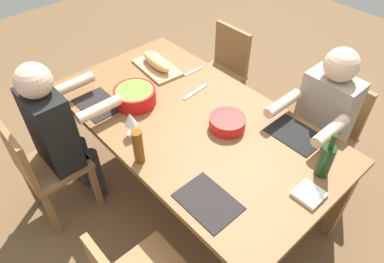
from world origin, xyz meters
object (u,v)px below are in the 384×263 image
(dining_table, at_px, (192,127))
(serving_bowl_salad, at_px, (135,95))
(diner_near_left, at_px, (321,118))
(wine_glass, at_px, (130,120))
(chair_far_right, at_px, (41,166))
(napkin_stack, at_px, (309,194))
(serving_bowl_fruit, at_px, (227,122))
(beer_bottle, at_px, (138,147))
(bread_loaf, at_px, (157,61))
(chair_near_right, at_px, (223,69))
(chair_near_left, at_px, (328,130))
(wine_bottle, at_px, (326,160))
(cutting_board, at_px, (157,68))
(diner_far_right, at_px, (59,129))

(dining_table, distance_m, serving_bowl_salad, 0.44)
(diner_near_left, bearing_deg, wine_glass, 56.97)
(chair_far_right, bearing_deg, napkin_stack, -147.14)
(serving_bowl_fruit, distance_m, beer_bottle, 0.59)
(bread_loaf, bearing_deg, serving_bowl_salad, 122.50)
(chair_near_right, relative_size, bread_loaf, 2.66)
(chair_near_left, distance_m, wine_bottle, 0.78)
(cutting_board, xyz_separation_m, wine_glass, (-0.47, 0.56, 0.11))
(chair_near_left, distance_m, serving_bowl_salad, 1.41)
(dining_table, xyz_separation_m, serving_bowl_salad, (0.38, 0.17, 0.13))
(diner_far_right, height_order, chair_near_right, diner_far_right)
(chair_far_right, xyz_separation_m, wine_bottle, (-1.34, -1.07, 0.37))
(chair_far_right, relative_size, napkin_stack, 6.07)
(wine_bottle, relative_size, wine_glass, 1.75)
(chair_far_right, bearing_deg, diner_near_left, -125.00)
(chair_near_left, relative_size, wine_bottle, 2.93)
(cutting_board, bearing_deg, dining_table, 162.41)
(chair_near_left, bearing_deg, bread_loaf, 29.93)
(cutting_board, height_order, bread_loaf, bread_loaf)
(diner_far_right, relative_size, napkin_stack, 8.57)
(dining_table, distance_m, diner_near_left, 0.86)
(serving_bowl_fruit, bearing_deg, dining_table, 28.17)
(serving_bowl_fruit, bearing_deg, wine_glass, 54.02)
(chair_near_left, relative_size, serving_bowl_fruit, 3.76)
(diner_far_right, height_order, wine_glass, diner_far_right)
(dining_table, xyz_separation_m, chair_near_left, (-0.53, -0.85, -0.18))
(beer_bottle, height_order, wine_glass, beer_bottle)
(chair_far_right, distance_m, beer_bottle, 0.81)
(chair_near_right, height_order, beer_bottle, beer_bottle)
(diner_far_right, bearing_deg, chair_far_right, 90.00)
(serving_bowl_fruit, xyz_separation_m, napkin_stack, (-0.65, 0.07, -0.03))
(serving_bowl_salad, bearing_deg, wine_glass, 140.90)
(serving_bowl_fruit, relative_size, wine_bottle, 0.78)
(chair_near_right, height_order, bread_loaf, same)
(dining_table, height_order, bread_loaf, bread_loaf)
(serving_bowl_salad, bearing_deg, cutting_board, -57.50)
(wine_bottle, height_order, beer_bottle, wine_bottle)
(serving_bowl_fruit, bearing_deg, napkin_stack, 174.10)
(beer_bottle, distance_m, wine_glass, 0.23)
(serving_bowl_fruit, bearing_deg, bread_loaf, -5.87)
(dining_table, bearing_deg, bread_loaf, -17.59)
(chair_near_right, bearing_deg, chair_far_right, 90.00)
(bread_loaf, bearing_deg, wine_bottle, -178.91)
(chair_far_right, distance_m, napkin_stack, 1.67)
(diner_near_left, distance_m, cutting_board, 1.24)
(diner_far_right, height_order, beer_bottle, diner_far_right)
(chair_near_right, relative_size, napkin_stack, 6.07)
(beer_bottle, bearing_deg, napkin_stack, -147.49)
(wine_bottle, height_order, wine_glass, wine_bottle)
(dining_table, distance_m, diner_far_right, 0.86)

